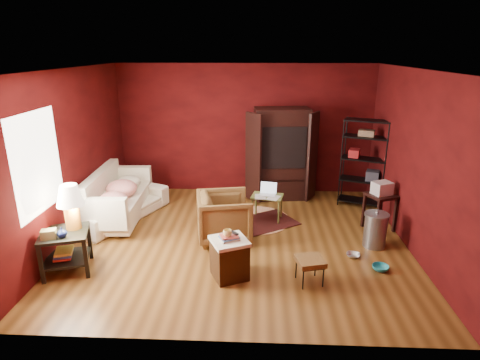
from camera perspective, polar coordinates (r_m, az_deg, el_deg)
The scene contains 18 objects.
room at distance 6.37m, azimuth -0.45°, elevation 2.84°, with size 5.54×5.04×2.84m.
sofa at distance 7.87m, azimuth -16.82°, elevation -2.61°, with size 2.03×0.59×0.80m, color white.
armchair at distance 6.74m, azimuth -2.25°, elevation -4.94°, with size 0.86×0.80×0.88m, color black.
pet_bowl_steel at distance 6.56m, azimuth 15.85°, elevation -9.66°, with size 0.21×0.05×0.21m, color silver.
pet_bowl_turquoise at distance 6.30m, azimuth 19.42°, elevation -11.07°, with size 0.24×0.08×0.24m, color teal.
vase at distance 6.09m, azimuth -24.01°, elevation -6.83°, with size 0.14×0.14×0.14m, color #0D1745.
mug at distance 5.51m, azimuth -1.79°, elevation -7.45°, with size 0.12×0.10×0.12m, color #EBCE73.
side_table at distance 6.25m, azimuth -23.30°, elevation -5.26°, with size 0.81×0.81×1.27m.
sofa_cushions at distance 7.87m, azimuth -17.16°, elevation -2.48°, with size 0.92×2.07×0.85m.
hamper at distance 5.73m, azimuth -1.52°, elevation -10.95°, with size 0.63×0.63×0.67m.
footstool at distance 5.67m, azimuth 9.94°, elevation -11.41°, with size 0.44×0.44×0.37m.
rug_round at distance 7.63m, azimuth 2.21°, elevation -5.64°, with size 1.59×1.59×0.01m.
rug_oriental at distance 7.48m, azimuth 3.08°, elevation -6.10°, with size 1.48×1.35×0.01m.
laptop_desk at distance 7.50m, azimuth 3.90°, elevation -2.57°, with size 0.64×0.53×0.70m.
tv_armoire at distance 8.50m, azimuth 5.87°, elevation 3.92°, with size 1.51×0.90×1.93m.
wire_shelving at distance 8.39m, azimuth 17.29°, elevation 2.80°, with size 0.95×0.66×1.78m.
small_stand at distance 7.44m, azimuth 19.46°, elevation -1.93°, with size 0.59×0.59×0.89m.
trash_can at distance 6.91m, azimuth 18.68°, elevation -6.73°, with size 0.50×0.50×0.62m.
Camera 1 is at (0.30, -6.15, 3.10)m, focal length 30.00 mm.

